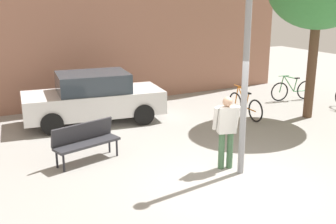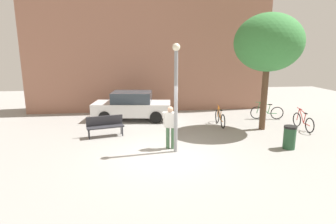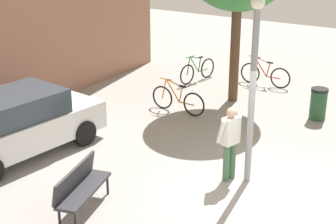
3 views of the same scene
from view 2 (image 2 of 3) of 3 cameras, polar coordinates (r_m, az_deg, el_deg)
The scene contains 11 objects.
ground_plane at distance 10.23m, azimuth -0.88°, elevation -8.79°, with size 36.00×36.00×0.00m, color gray.
building_facade at distance 18.00m, azimuth -3.79°, elevation 12.50°, with size 15.06×2.00×7.44m, color #9E6B56.
lamppost at distance 9.94m, azimuth 1.67°, elevation 4.56°, with size 0.28×0.28×3.99m.
person_by_lamppost at distance 10.56m, azimuth 0.49°, elevation -2.60°, with size 0.63×0.41×1.67m.
park_bench at distance 12.49m, azimuth -12.93°, elevation -2.52°, with size 1.67×0.85×0.92m.
plaza_tree at distance 13.68m, azimuth 20.09°, elevation 13.28°, with size 3.09×3.09×5.42m.
bicycle_red at distance 14.79m, azimuth 26.21°, elevation -1.82°, with size 0.11×1.81×0.97m.
bicycle_green at distance 16.25m, azimuth 19.81°, elevation -0.07°, with size 1.78×0.41×0.97m.
bicycle_orange at distance 14.24m, azimuth 10.73°, elevation -1.25°, with size 0.12×1.81×0.97m.
parked_car_white at distance 15.25m, azimuth -7.45°, elevation 1.28°, with size 4.38×2.24×1.55m.
trash_bin at distance 11.66m, azimuth 23.91°, elevation -4.82°, with size 0.48×0.48×0.91m.
Camera 2 is at (-0.97, -9.48, 3.72)m, focal length 29.36 mm.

